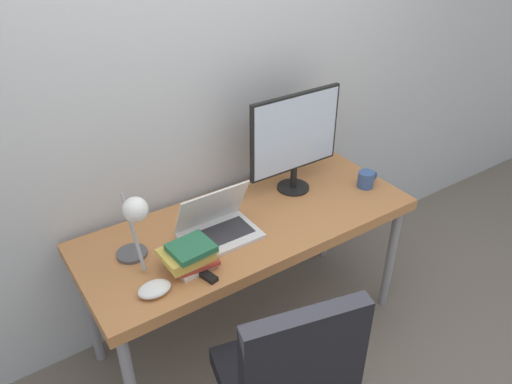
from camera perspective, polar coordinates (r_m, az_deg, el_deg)
ground_plane at (r=2.81m, az=3.36°, el=-19.50°), size 12.00×12.00×0.00m
wall_back at (r=2.54m, az=-5.97°, el=11.16°), size 8.00×0.05×2.60m
desk at (r=2.52m, az=-0.77°, el=-4.51°), size 1.69×0.68×0.76m
laptop at (r=2.37m, az=-4.42°, el=-3.89°), size 0.36×0.25×0.25m
monitor at (r=2.60m, az=4.49°, el=6.30°), size 0.54×0.18×0.55m
desk_lamp at (r=2.10m, az=-13.72°, el=-3.21°), size 0.14×0.27×0.38m
office_chair at (r=2.08m, az=3.90°, el=-20.34°), size 0.58×0.56×0.99m
book_stack at (r=2.18m, az=-7.51°, el=-7.22°), size 0.24×0.19×0.12m
tv_remote at (r=2.17m, az=-5.92°, el=-9.30°), size 0.07×0.14×0.02m
mug at (r=2.80m, az=12.48°, el=1.43°), size 0.13×0.09×0.09m
game_controller at (r=2.11m, az=-11.53°, el=-10.81°), size 0.14×0.10×0.04m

